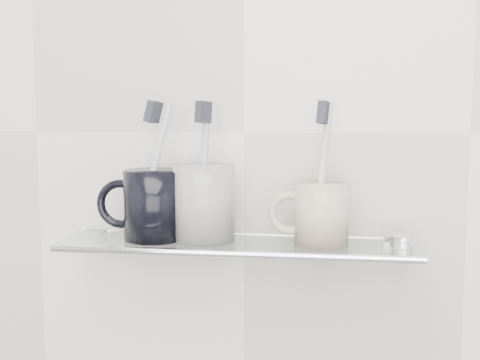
% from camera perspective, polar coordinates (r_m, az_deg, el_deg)
% --- Properties ---
extents(wall_back, '(2.50, 0.00, 2.50)m').
position_cam_1_polar(wall_back, '(0.98, 0.34, 4.07)').
color(wall_back, silver).
rests_on(wall_back, ground).
extents(shelf_glass, '(0.50, 0.12, 0.01)m').
position_cam_1_polar(shelf_glass, '(0.94, -0.17, -5.55)').
color(shelf_glass, silver).
rests_on(shelf_glass, wall_back).
extents(shelf_rail, '(0.50, 0.01, 0.01)m').
position_cam_1_polar(shelf_rail, '(0.89, -0.69, -6.34)').
color(shelf_rail, silver).
rests_on(shelf_rail, shelf_glass).
extents(bracket_left, '(0.02, 0.03, 0.02)m').
position_cam_1_polar(bracket_left, '(1.04, -11.41, -5.12)').
color(bracket_left, silver).
rests_on(bracket_left, wall_back).
extents(bracket_right, '(0.02, 0.03, 0.02)m').
position_cam_1_polar(bracket_right, '(0.98, 12.51, -5.82)').
color(bracket_right, silver).
rests_on(bracket_right, wall_back).
extents(mug_left, '(0.09, 0.09, 0.10)m').
position_cam_1_polar(mug_left, '(0.96, -7.29, -2.11)').
color(mug_left, black).
rests_on(mug_left, shelf_glass).
extents(mug_left_handle, '(0.07, 0.01, 0.07)m').
position_cam_1_polar(mug_left_handle, '(0.97, -10.14, -2.03)').
color(mug_left_handle, black).
rests_on(mug_left_handle, mug_left).
extents(toothbrush_left, '(0.06, 0.02, 0.19)m').
position_cam_1_polar(toothbrush_left, '(0.95, -7.34, 0.96)').
color(toothbrush_left, silver).
rests_on(toothbrush_left, mug_left).
extents(bristles_left, '(0.03, 0.03, 0.03)m').
position_cam_1_polar(bristles_left, '(0.95, -7.41, 5.78)').
color(bristles_left, '#25262E').
rests_on(bristles_left, toothbrush_left).
extents(mug_center, '(0.11, 0.11, 0.11)m').
position_cam_1_polar(mug_center, '(0.94, -3.09, -1.96)').
color(mug_center, white).
rests_on(mug_center, shelf_glass).
extents(mug_center_handle, '(0.08, 0.01, 0.08)m').
position_cam_1_polar(mug_center_handle, '(0.95, -6.02, -1.88)').
color(mug_center_handle, white).
rests_on(mug_center_handle, mug_center).
extents(toothbrush_center, '(0.02, 0.03, 0.19)m').
position_cam_1_polar(toothbrush_center, '(0.94, -3.11, 0.90)').
color(toothbrush_center, '#9599AD').
rests_on(toothbrush_center, mug_center).
extents(bristles_center, '(0.02, 0.03, 0.03)m').
position_cam_1_polar(bristles_center, '(0.93, -3.14, 5.81)').
color(bristles_center, '#25262E').
rests_on(bristles_center, toothbrush_center).
extents(mug_right, '(0.08, 0.08, 0.08)m').
position_cam_1_polar(mug_right, '(0.93, 6.98, -2.89)').
color(mug_right, beige).
rests_on(mug_right, shelf_glass).
extents(mug_right_handle, '(0.06, 0.01, 0.06)m').
position_cam_1_polar(mug_right_handle, '(0.93, 4.31, -2.84)').
color(mug_right_handle, beige).
rests_on(mug_right_handle, mug_right).
extents(toothbrush_right, '(0.03, 0.04, 0.19)m').
position_cam_1_polar(toothbrush_right, '(0.92, 7.04, 0.74)').
color(toothbrush_right, beige).
rests_on(toothbrush_right, mug_right).
extents(bristles_right, '(0.02, 0.03, 0.03)m').
position_cam_1_polar(bristles_right, '(0.91, 7.11, 5.74)').
color(bristles_right, '#25262E').
rests_on(bristles_right, toothbrush_right).
extents(chrome_cap, '(0.03, 0.03, 0.01)m').
position_cam_1_polar(chrome_cap, '(0.94, 13.70, -5.08)').
color(chrome_cap, silver).
rests_on(chrome_cap, shelf_glass).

